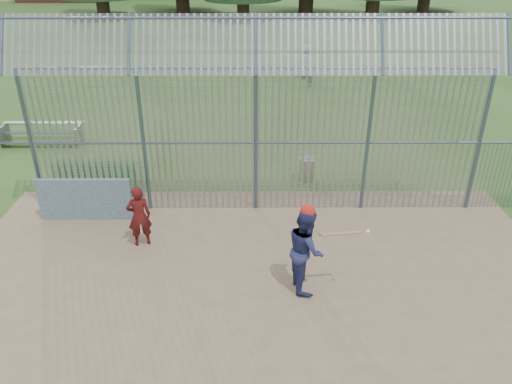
{
  "coord_description": "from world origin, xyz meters",
  "views": [
    {
      "loc": [
        -0.05,
        -8.93,
        6.97
      ],
      "look_at": [
        0.0,
        2.0,
        1.3
      ],
      "focal_mm": 35.0,
      "sensor_mm": 36.0,
      "label": 1
    }
  ],
  "objects_px": {
    "batter": "(306,249)",
    "onlooker": "(139,216)",
    "trash_can": "(307,169)",
    "bleacher": "(42,133)",
    "dugout_wall": "(85,199)"
  },
  "relations": [
    {
      "from": "dugout_wall",
      "to": "onlooker",
      "type": "height_order",
      "value": "onlooker"
    },
    {
      "from": "trash_can",
      "to": "bleacher",
      "type": "relative_size",
      "value": 0.27
    },
    {
      "from": "onlooker",
      "to": "dugout_wall",
      "type": "bearing_deg",
      "value": -53.61
    },
    {
      "from": "batter",
      "to": "onlooker",
      "type": "distance_m",
      "value": 4.28
    },
    {
      "from": "onlooker",
      "to": "batter",
      "type": "bearing_deg",
      "value": 138.82
    },
    {
      "from": "trash_can",
      "to": "dugout_wall",
      "type": "bearing_deg",
      "value": -158.65
    },
    {
      "from": "dugout_wall",
      "to": "batter",
      "type": "relative_size",
      "value": 1.3
    },
    {
      "from": "dugout_wall",
      "to": "bleacher",
      "type": "distance_m",
      "value": 6.46
    },
    {
      "from": "dugout_wall",
      "to": "bleacher",
      "type": "xyz_separation_m",
      "value": [
        -3.3,
        5.55,
        -0.21
      ]
    },
    {
      "from": "batter",
      "to": "onlooker",
      "type": "xyz_separation_m",
      "value": [
        -3.92,
        1.7,
        -0.16
      ]
    },
    {
      "from": "batter",
      "to": "onlooker",
      "type": "height_order",
      "value": "batter"
    },
    {
      "from": "dugout_wall",
      "to": "onlooker",
      "type": "bearing_deg",
      "value": -35.9
    },
    {
      "from": "dugout_wall",
      "to": "batter",
      "type": "bearing_deg",
      "value": -27.6
    },
    {
      "from": "onlooker",
      "to": "bleacher",
      "type": "relative_size",
      "value": 0.53
    },
    {
      "from": "dugout_wall",
      "to": "onlooker",
      "type": "distance_m",
      "value": 2.15
    }
  ]
}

